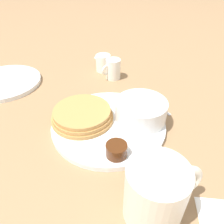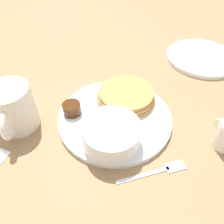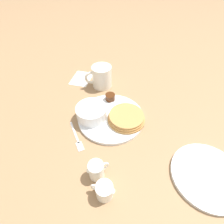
{
  "view_description": "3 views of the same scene",
  "coord_description": "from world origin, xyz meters",
  "px_view_note": "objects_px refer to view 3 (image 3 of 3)",
  "views": [
    {
      "loc": [
        -0.37,
        -0.08,
        0.32
      ],
      "look_at": [
        -0.01,
        -0.01,
        0.05
      ],
      "focal_mm": 35.0,
      "sensor_mm": 36.0,
      "label": 1
    },
    {
      "loc": [
        0.14,
        -0.3,
        0.37
      ],
      "look_at": [
        -0.0,
        -0.0,
        0.03
      ],
      "focal_mm": 35.0,
      "sensor_mm": 36.0,
      "label": 2
    },
    {
      "loc": [
        0.43,
        0.15,
        0.5
      ],
      "look_at": [
        -0.0,
        0.0,
        0.03
      ],
      "focal_mm": 28.0,
      "sensor_mm": 36.0,
      "label": 3
    }
  ],
  "objects_px": {
    "creamer_pitcher_near": "(97,170)",
    "fork": "(77,139)",
    "creamer_pitcher_far": "(104,191)",
    "plate": "(111,117)",
    "bowl": "(91,112)",
    "coffee_mug": "(101,77)"
  },
  "relations": [
    {
      "from": "creamer_pitcher_near",
      "to": "coffee_mug",
      "type": "bearing_deg",
      "value": -161.06
    },
    {
      "from": "bowl",
      "to": "plate",
      "type": "bearing_deg",
      "value": 110.46
    },
    {
      "from": "plate",
      "to": "bowl",
      "type": "bearing_deg",
      "value": -69.54
    },
    {
      "from": "bowl",
      "to": "creamer_pitcher_far",
      "type": "distance_m",
      "value": 0.28
    },
    {
      "from": "coffee_mug",
      "to": "creamer_pitcher_far",
      "type": "distance_m",
      "value": 0.49
    },
    {
      "from": "creamer_pitcher_far",
      "to": "coffee_mug",
      "type": "bearing_deg",
      "value": -158.36
    },
    {
      "from": "bowl",
      "to": "creamer_pitcher_far",
      "type": "relative_size",
      "value": 1.64
    },
    {
      "from": "bowl",
      "to": "coffee_mug",
      "type": "distance_m",
      "value": 0.21
    },
    {
      "from": "creamer_pitcher_near",
      "to": "fork",
      "type": "xyz_separation_m",
      "value": [
        -0.1,
        -0.11,
        -0.03
      ]
    },
    {
      "from": "plate",
      "to": "fork",
      "type": "distance_m",
      "value": 0.15
    },
    {
      "from": "bowl",
      "to": "coffee_mug",
      "type": "height_order",
      "value": "coffee_mug"
    },
    {
      "from": "coffee_mug",
      "to": "creamer_pitcher_far",
      "type": "xyz_separation_m",
      "value": [
        0.45,
        0.18,
        -0.02
      ]
    },
    {
      "from": "bowl",
      "to": "creamer_pitcher_far",
      "type": "xyz_separation_m",
      "value": [
        0.25,
        0.14,
        -0.01
      ]
    },
    {
      "from": "creamer_pitcher_near",
      "to": "creamer_pitcher_far",
      "type": "xyz_separation_m",
      "value": [
        0.05,
        0.04,
        -0.0
      ]
    },
    {
      "from": "plate",
      "to": "coffee_mug",
      "type": "bearing_deg",
      "value": -149.48
    },
    {
      "from": "plate",
      "to": "creamer_pitcher_near",
      "type": "xyz_separation_m",
      "value": [
        0.23,
        0.03,
        0.03
      ]
    },
    {
      "from": "plate",
      "to": "bowl",
      "type": "height_order",
      "value": "bowl"
    },
    {
      "from": "plate",
      "to": "creamer_pitcher_far",
      "type": "distance_m",
      "value": 0.28
    },
    {
      "from": "creamer_pitcher_near",
      "to": "creamer_pitcher_far",
      "type": "bearing_deg",
      "value": 41.43
    },
    {
      "from": "bowl",
      "to": "fork",
      "type": "relative_size",
      "value": 1.04
    },
    {
      "from": "creamer_pitcher_far",
      "to": "fork",
      "type": "bearing_deg",
      "value": -132.81
    },
    {
      "from": "bowl",
      "to": "creamer_pitcher_far",
      "type": "bearing_deg",
      "value": 29.68
    }
  ]
}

